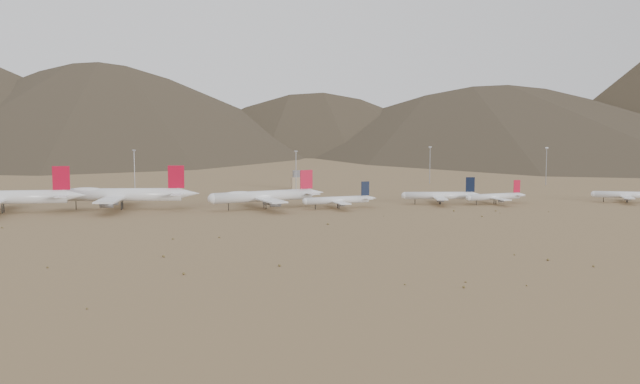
{
  "coord_description": "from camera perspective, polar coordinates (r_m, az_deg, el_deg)",
  "views": [
    {
      "loc": [
        -33.26,
        -386.52,
        51.79
      ],
      "look_at": [
        30.59,
        30.0,
        7.62
      ],
      "focal_mm": 45.0,
      "sensor_mm": 36.0,
      "label": 1
    }
  ],
  "objects": [
    {
      "name": "narrowbody_a",
      "position": [
        415.19,
        1.36,
        -0.57
      ],
      "size": [
        40.82,
        29.9,
        13.62
      ],
      "rotation": [
        0.0,
        0.0,
        0.2
      ],
      "color": "white",
      "rests_on": "ground"
    },
    {
      "name": "desert_scrub",
      "position": [
        301.75,
        1.47,
        -3.84
      ],
      "size": [
        422.41,
        177.63,
        0.83
      ],
      "color": "brown",
      "rests_on": "ground"
    },
    {
      "name": "widebody_west",
      "position": [
        426.91,
        -21.77,
        -0.34
      ],
      "size": [
        77.74,
        59.59,
        23.08
      ],
      "rotation": [
        0.0,
        0.0,
        -0.03
      ],
      "color": "white",
      "rests_on": "ground"
    },
    {
      "name": "mountain_ridge",
      "position": [
        1290.69,
        -7.33,
        10.3
      ],
      "size": [
        4400.0,
        1000.0,
        300.0
      ],
      "color": "#493D2B",
      "rests_on": "ground"
    },
    {
      "name": "ground",
      "position": [
        391.39,
        -3.76,
        -1.63
      ],
      "size": [
        3000.0,
        3000.0,
        0.0
      ],
      "primitive_type": "plane",
      "color": "#A37C54",
      "rests_on": "ground"
    },
    {
      "name": "narrowbody_c",
      "position": [
        444.25,
        12.38,
        -0.32
      ],
      "size": [
        37.63,
        27.69,
        12.62
      ],
      "rotation": [
        0.0,
        0.0,
        0.23
      ],
      "color": "white",
      "rests_on": "ground"
    },
    {
      "name": "mast_east",
      "position": [
        555.67,
        7.82,
        2.05
      ],
      "size": [
        2.0,
        0.6,
        25.7
      ],
      "color": "gray",
      "rests_on": "ground"
    },
    {
      "name": "control_tower",
      "position": [
        512.56,
        -1.59,
        0.78
      ],
      "size": [
        8.0,
        8.0,
        12.0
      ],
      "color": "tan",
      "rests_on": "ground"
    },
    {
      "name": "mast_centre",
      "position": [
        495.95,
        -1.72,
        1.63
      ],
      "size": [
        2.0,
        0.6,
        25.7
      ],
      "color": "gray",
      "rests_on": "ground"
    },
    {
      "name": "mast_west",
      "position": [
        521.18,
        -13.06,
        1.69
      ],
      "size": [
        2.0,
        0.6,
        25.7
      ],
      "color": "gray",
      "rests_on": "ground"
    },
    {
      "name": "widebody_east",
      "position": [
        414.73,
        -4.04,
        -0.28
      ],
      "size": [
        62.64,
        49.76,
        19.25
      ],
      "rotation": [
        0.0,
        0.0,
        0.31
      ],
      "color": "white",
      "rests_on": "ground"
    },
    {
      "name": "narrowbody_d",
      "position": [
        472.12,
        21.05,
        -0.19
      ],
      "size": [
        38.94,
        29.03,
        13.36
      ],
      "rotation": [
        0.0,
        0.0,
        -0.33
      ],
      "color": "white",
      "rests_on": "ground"
    },
    {
      "name": "mast_far_east",
      "position": [
        560.7,
        15.79,
        1.91
      ],
      "size": [
        2.0,
        0.6,
        25.7
      ],
      "color": "gray",
      "rests_on": "ground"
    },
    {
      "name": "widebody_centre",
      "position": [
        422.81,
        -14.04,
        -0.17
      ],
      "size": [
        75.91,
        58.94,
        22.61
      ],
      "rotation": [
        0.0,
        0.0,
        -0.13
      ],
      "color": "white",
      "rests_on": "ground"
    },
    {
      "name": "narrowbody_b",
      "position": [
        438.05,
        8.59,
        -0.25
      ],
      "size": [
        44.36,
        32.14,
        14.67
      ],
      "rotation": [
        0.0,
        0.0,
        -0.12
      ],
      "color": "white",
      "rests_on": "ground"
    }
  ]
}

